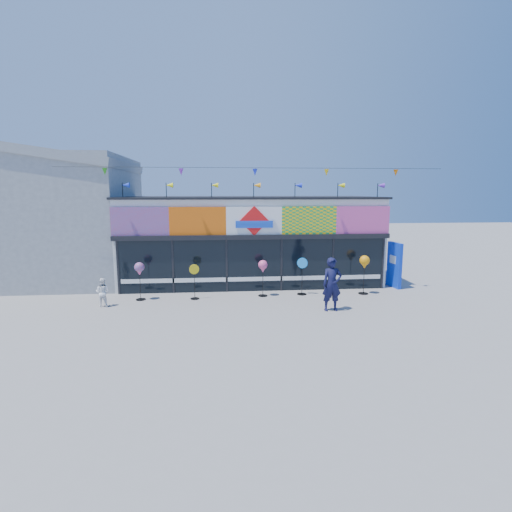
{
  "coord_description": "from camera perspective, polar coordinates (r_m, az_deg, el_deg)",
  "views": [
    {
      "loc": [
        -1.46,
        -13.65,
        4.33
      ],
      "look_at": [
        -0.05,
        2.0,
        1.79
      ],
      "focal_mm": 28.0,
      "sensor_mm": 36.0,
      "label": 1
    }
  ],
  "objects": [
    {
      "name": "kite_shop",
      "position": [
        19.78,
        -0.89,
        2.54
      ],
      "size": [
        16.0,
        5.7,
        5.31
      ],
      "color": "white",
      "rests_on": "ground"
    },
    {
      "name": "spinner_2",
      "position": [
        16.57,
        0.99,
        -1.64
      ],
      "size": [
        0.39,
        0.39,
        1.53
      ],
      "color": "black",
      "rests_on": "ground"
    },
    {
      "name": "adult_man",
      "position": [
        14.86,
        10.8,
        -4.01
      ],
      "size": [
        0.74,
        0.5,
        1.97
      ],
      "primitive_type": "imported",
      "rotation": [
        0.0,
        0.0,
        0.04
      ],
      "color": "#111236",
      "rests_on": "ground"
    },
    {
      "name": "spinner_0",
      "position": [
        16.64,
        -16.31,
        -1.92
      ],
      "size": [
        0.39,
        0.39,
        1.55
      ],
      "color": "black",
      "rests_on": "ground"
    },
    {
      "name": "spinner_3",
      "position": [
        17.01,
        6.6,
        -2.74
      ],
      "size": [
        0.42,
        0.4,
        1.58
      ],
      "color": "black",
      "rests_on": "ground"
    },
    {
      "name": "neighbour_building",
      "position": [
        22.38,
        -27.71,
        5.24
      ],
      "size": [
        8.18,
        7.2,
        6.87
      ],
      "color": "#9B9EA1",
      "rests_on": "ground"
    },
    {
      "name": "blue_sign",
      "position": [
        19.26,
        19.15,
        -1.19
      ],
      "size": [
        0.29,
        1.04,
        2.06
      ],
      "rotation": [
        0.0,
        0.0,
        0.13
      ],
      "color": "#0D38D0",
      "rests_on": "ground"
    },
    {
      "name": "ground",
      "position": [
        14.4,
        0.91,
        -8.33
      ],
      "size": [
        80.0,
        80.0,
        0.0
      ],
      "primitive_type": "plane",
      "color": "gray",
      "rests_on": "ground"
    },
    {
      "name": "spinner_4",
      "position": [
        17.51,
        15.24,
        -1.0
      ],
      "size": [
        0.42,
        0.42,
        1.67
      ],
      "color": "black",
      "rests_on": "ground"
    },
    {
      "name": "spinner_1",
      "position": [
        16.4,
        -8.79,
        -3.52
      ],
      "size": [
        0.4,
        0.37,
        1.43
      ],
      "color": "black",
      "rests_on": "ground"
    },
    {
      "name": "child",
      "position": [
        16.31,
        -21.07,
        -4.86
      ],
      "size": [
        0.58,
        0.4,
        1.1
      ],
      "primitive_type": "imported",
      "rotation": [
        0.0,
        0.0,
        2.96
      ],
      "color": "white",
      "rests_on": "ground"
    }
  ]
}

